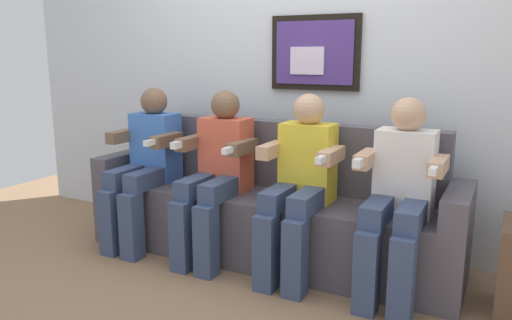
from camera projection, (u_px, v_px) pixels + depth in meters
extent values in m
plane|color=#8C6B4C|center=(245.00, 275.00, 3.13)|extent=(6.35, 6.35, 0.00)
cube|color=silver|center=(296.00, 60.00, 3.53)|extent=(4.89, 0.05, 2.60)
cube|color=black|center=(315.00, 53.00, 3.42)|extent=(0.63, 0.03, 0.50)
cube|color=#4C337F|center=(314.00, 53.00, 3.40)|extent=(0.55, 0.02, 0.42)
cube|color=silver|center=(307.00, 61.00, 3.42)|extent=(0.24, 0.02, 0.18)
cube|color=#514C56|center=(266.00, 226.00, 3.34)|extent=(2.21, 0.58, 0.45)
cube|color=#514C56|center=(280.00, 154.00, 3.44)|extent=(2.21, 0.14, 0.45)
cube|color=#514C56|center=(128.00, 192.00, 3.85)|extent=(0.14, 0.58, 0.62)
cube|color=#514C56|center=(456.00, 244.00, 2.80)|extent=(0.14, 0.58, 0.62)
cube|color=#3F72CC|center=(156.00, 147.00, 3.63)|extent=(0.32, 0.20, 0.48)
sphere|color=brown|center=(154.00, 101.00, 3.56)|extent=(0.19, 0.19, 0.19)
cube|color=#38476B|center=(129.00, 175.00, 3.53)|extent=(0.12, 0.40, 0.12)
cube|color=#38476B|center=(149.00, 178.00, 3.45)|extent=(0.12, 0.40, 0.12)
cube|color=#38476B|center=(111.00, 222.00, 3.41)|extent=(0.12, 0.12, 0.45)
cube|color=#38476B|center=(132.00, 227.00, 3.33)|extent=(0.12, 0.12, 0.45)
cube|color=brown|center=(123.00, 136.00, 3.59)|extent=(0.08, 0.28, 0.08)
cube|color=brown|center=(167.00, 140.00, 3.42)|extent=(0.08, 0.28, 0.08)
cube|color=white|center=(152.00, 142.00, 3.28)|extent=(0.04, 0.13, 0.04)
cube|color=#D8593F|center=(226.00, 154.00, 3.36)|extent=(0.32, 0.20, 0.48)
sphere|color=brown|center=(225.00, 105.00, 3.30)|extent=(0.19, 0.19, 0.19)
cube|color=#38476B|center=(199.00, 185.00, 3.27)|extent=(0.12, 0.40, 0.12)
cube|color=#38476B|center=(222.00, 188.00, 3.19)|extent=(0.12, 0.40, 0.12)
cube|color=#38476B|center=(182.00, 236.00, 3.15)|extent=(0.12, 0.12, 0.45)
cube|color=#38476B|center=(206.00, 241.00, 3.07)|extent=(0.12, 0.12, 0.45)
cube|color=brown|center=(192.00, 142.00, 3.33)|extent=(0.08, 0.28, 0.08)
cube|color=brown|center=(242.00, 147.00, 3.16)|extent=(0.08, 0.28, 0.08)
cube|color=white|center=(229.00, 150.00, 3.02)|extent=(0.04, 0.13, 0.04)
cube|color=white|center=(177.00, 145.00, 3.19)|extent=(0.04, 0.10, 0.04)
cube|color=yellow|center=(308.00, 162.00, 3.10)|extent=(0.32, 0.20, 0.48)
sphere|color=tan|center=(309.00, 109.00, 3.04)|extent=(0.19, 0.19, 0.19)
cube|color=#38476B|center=(281.00, 197.00, 3.01)|extent=(0.12, 0.40, 0.12)
cube|color=#38476B|center=(309.00, 200.00, 2.93)|extent=(0.12, 0.40, 0.12)
cube|color=#38476B|center=(266.00, 253.00, 2.89)|extent=(0.12, 0.12, 0.45)
cube|color=#38476B|center=(295.00, 259.00, 2.81)|extent=(0.12, 0.12, 0.45)
cube|color=tan|center=(272.00, 150.00, 3.07)|extent=(0.08, 0.28, 0.08)
cube|color=tan|center=(331.00, 156.00, 2.90)|extent=(0.08, 0.28, 0.08)
cube|color=white|center=(322.00, 159.00, 2.76)|extent=(0.04, 0.13, 0.04)
cube|color=white|center=(405.00, 172.00, 2.84)|extent=(0.32, 0.20, 0.48)
sphere|color=tan|center=(408.00, 115.00, 2.77)|extent=(0.19, 0.19, 0.19)
cube|color=#38476B|center=(379.00, 210.00, 2.74)|extent=(0.12, 0.40, 0.12)
cube|color=#38476B|center=(413.00, 215.00, 2.66)|extent=(0.12, 0.40, 0.12)
cube|color=#38476B|center=(367.00, 273.00, 2.63)|extent=(0.12, 0.12, 0.45)
cube|color=#38476B|center=(402.00, 280.00, 2.55)|extent=(0.12, 0.12, 0.45)
cube|color=tan|center=(367.00, 159.00, 2.81)|extent=(0.08, 0.28, 0.08)
cube|color=tan|center=(438.00, 166.00, 2.64)|extent=(0.08, 0.28, 0.08)
cube|color=white|center=(434.00, 170.00, 2.49)|extent=(0.04, 0.13, 0.04)
cube|color=white|center=(359.00, 163.00, 2.66)|extent=(0.04, 0.10, 0.04)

